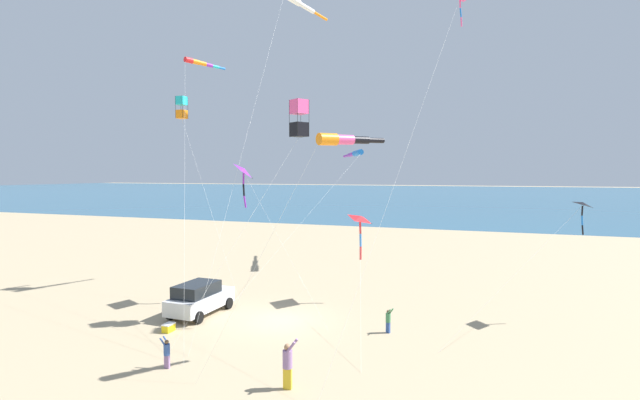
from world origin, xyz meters
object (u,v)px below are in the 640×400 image
at_px(kite_windsock_striped_overhead, 343,140).
at_px(kite_delta_teal_far_right, 245,172).
at_px(kite_delta_purple_drifting, 361,219).
at_px(kite_windsock_small_distant, 200,63).
at_px(parked_car, 199,298).
at_px(cooler_box, 169,327).
at_px(kite_delta_orange_high_right, 583,205).
at_px(person_adult_flyer, 288,362).
at_px(kite_windsock_rainbow_low_near, 300,4).
at_px(person_child_grey_jacket, 167,351).
at_px(kite_box_magenta_far_left, 182,108).
at_px(kite_windsock_red_high_left, 354,154).
at_px(person_child_green_jacket, 388,319).
at_px(kite_box_long_streamer_left, 299,118).

bearing_deg(kite_windsock_striped_overhead, kite_delta_teal_far_right, -129.85).
xyz_separation_m(kite_delta_purple_drifting, kite_windsock_small_distant, (-0.08, -11.56, 10.48)).
height_order(kite_delta_purple_drifting, kite_delta_teal_far_right, kite_delta_teal_far_right).
bearing_deg(parked_car, cooler_box, 3.56).
height_order(kite_delta_purple_drifting, kite_delta_orange_high_right, kite_delta_orange_high_right).
relative_size(person_adult_flyer, kite_windsock_striped_overhead, 0.20).
bearing_deg(kite_windsock_rainbow_low_near, cooler_box, -9.60).
bearing_deg(kite_delta_teal_far_right, person_child_grey_jacket, 10.53).
bearing_deg(kite_windsock_small_distant, parked_car, 32.28).
distance_m(kite_windsock_small_distant, kite_box_magenta_far_left, 3.34).
relative_size(person_adult_flyer, kite_delta_purple_drifting, 0.17).
bearing_deg(kite_windsock_striped_overhead, kite_box_magenta_far_left, -122.40).
relative_size(cooler_box, kite_windsock_red_high_left, 0.03).
relative_size(kite_windsock_striped_overhead, kite_delta_teal_far_right, 1.12).
height_order(person_adult_flyer, person_child_green_jacket, person_adult_flyer).
distance_m(kite_windsock_red_high_left, kite_delta_teal_far_right, 14.47).
bearing_deg(person_adult_flyer, kite_windsock_rainbow_low_near, -159.27).
bearing_deg(cooler_box, parked_car, -176.44).
bearing_deg(kite_box_long_streamer_left, kite_windsock_red_high_left, -175.18).
height_order(kite_windsock_red_high_left, kite_delta_teal_far_right, kite_windsock_red_high_left).
bearing_deg(kite_windsock_rainbow_low_near, kite_windsock_small_distant, -57.25).
xyz_separation_m(person_child_green_jacket, kite_windsock_rainbow_low_near, (-8.90, -8.43, 19.57)).
height_order(person_adult_flyer, person_child_grey_jacket, person_adult_flyer).
height_order(kite_box_long_streamer_left, kite_box_magenta_far_left, kite_box_magenta_far_left).
bearing_deg(kite_box_long_streamer_left, person_child_grey_jacket, -18.34).
bearing_deg(kite_windsock_red_high_left, person_child_green_jacket, 21.11).
distance_m(kite_windsock_rainbow_low_near, kite_delta_teal_far_right, 13.66).
relative_size(cooler_box, kite_delta_purple_drifting, 0.06).
xyz_separation_m(kite_windsock_red_high_left, kite_windsock_small_distant, (11.63, -7.89, 5.90)).
height_order(kite_delta_orange_high_right, kite_windsock_rainbow_low_near, kite_windsock_rainbow_low_near).
bearing_deg(parked_car, kite_windsock_rainbow_low_near, 166.42).
bearing_deg(kite_windsock_small_distant, kite_delta_orange_high_right, 90.37).
distance_m(person_child_green_jacket, kite_windsock_rainbow_low_near, 23.09).
bearing_deg(kite_delta_orange_high_right, kite_windsock_small_distant, -89.63).
height_order(kite_delta_purple_drifting, kite_windsock_striped_overhead, kite_windsock_striped_overhead).
xyz_separation_m(kite_delta_teal_far_right, kite_box_magenta_far_left, (-2.23, -6.20, 4.52)).
bearing_deg(person_adult_flyer, kite_delta_purple_drifting, -177.77).
xyz_separation_m(cooler_box, kite_windsock_rainbow_low_near, (-12.51, 2.12, 20.05)).
bearing_deg(cooler_box, kite_windsock_red_high_left, 168.63).
bearing_deg(kite_box_long_streamer_left, kite_windsock_small_distant, -115.61).
distance_m(cooler_box, kite_windsock_rainbow_low_near, 23.73).
xyz_separation_m(cooler_box, person_child_grey_jacket, (3.70, 2.80, 0.50)).
bearing_deg(kite_windsock_striped_overhead, kite_windsock_small_distant, -125.64).
distance_m(parked_car, kite_windsock_small_distant, 16.20).
xyz_separation_m(person_adult_flyer, kite_windsock_red_high_left, (-24.02, -4.15, 8.74)).
distance_m(kite_delta_purple_drifting, kite_box_magenta_far_left, 15.02).
bearing_deg(cooler_box, kite_delta_purple_drifting, 138.01).
bearing_deg(kite_windsock_red_high_left, kite_delta_purple_drifting, 17.41).
distance_m(person_child_green_jacket, kite_delta_orange_high_right, 12.15).
xyz_separation_m(parked_car, cooler_box, (2.99, 0.19, -0.74)).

